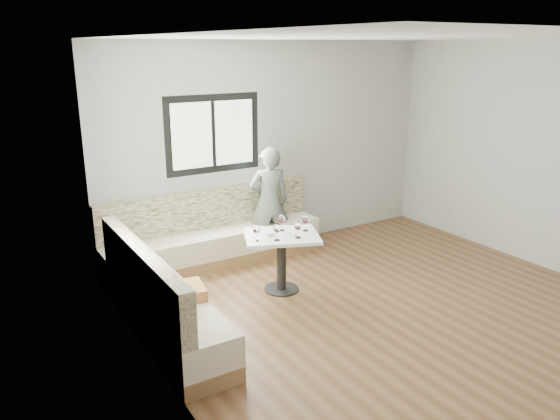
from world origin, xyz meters
name	(u,v)px	position (x,y,z in m)	size (l,w,h in m)	color
room	(391,183)	(-0.08, 0.08, 1.41)	(5.01, 5.01, 2.81)	brown
banquette	(194,263)	(-1.59, 1.63, 0.33)	(2.90, 2.80, 0.95)	#966D43
table	(281,249)	(-0.73, 1.11, 0.51)	(1.01, 0.92, 0.68)	black
person	(269,202)	(-0.27, 2.18, 0.74)	(0.54, 0.35, 1.47)	slate
olive_ramekin	(270,234)	(-0.86, 1.16, 0.70)	(0.10, 0.10, 0.04)	white
wine_glass_a	(256,229)	(-1.07, 1.08, 0.81)	(0.09, 0.09, 0.19)	white
wine_glass_b	(277,229)	(-0.87, 0.98, 0.81)	(0.09, 0.09, 0.19)	white
wine_glass_c	(298,226)	(-0.63, 0.93, 0.81)	(0.09, 0.09, 0.19)	white
wine_glass_d	(282,219)	(-0.65, 1.23, 0.81)	(0.09, 0.09, 0.19)	white
wine_glass_e	(305,220)	(-0.43, 1.08, 0.81)	(0.09, 0.09, 0.19)	white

